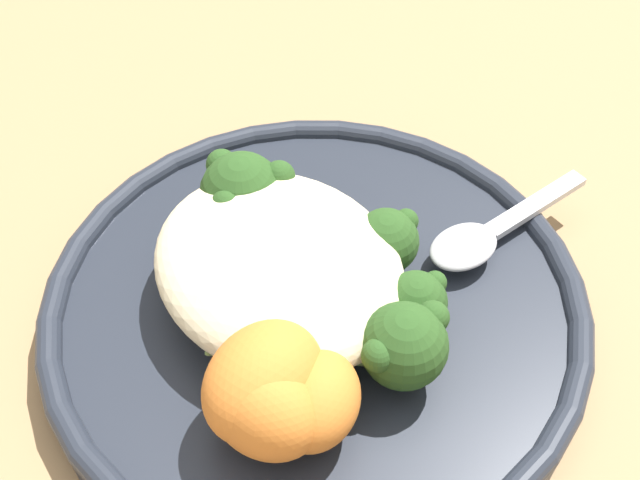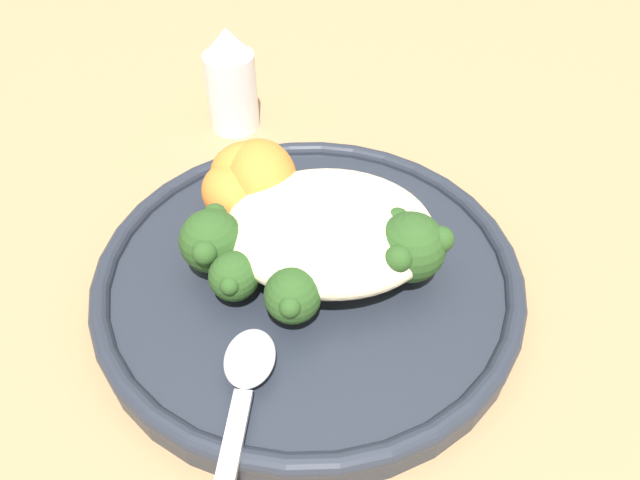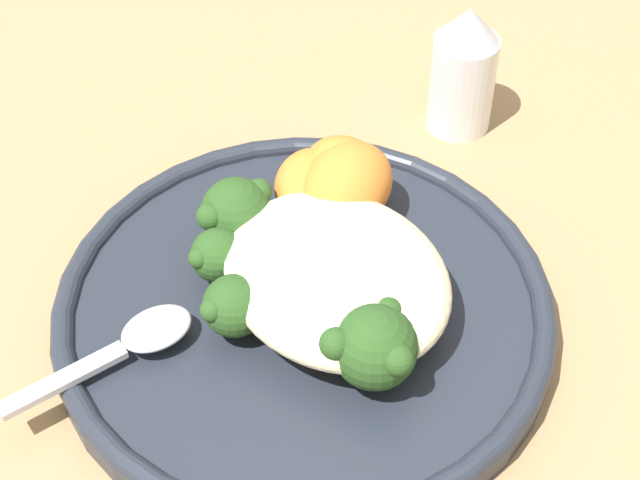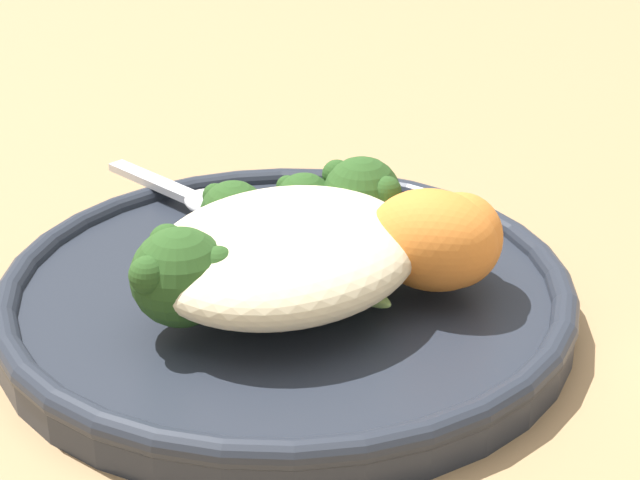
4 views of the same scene
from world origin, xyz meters
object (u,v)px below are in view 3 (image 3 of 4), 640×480
at_px(sweet_potato_chunk_0, 347,185).
at_px(plate, 304,311).
at_px(broccoli_stalk_1, 252,257).
at_px(broccoli_stalk_0, 256,221).
at_px(sweet_potato_chunk_1, 345,173).
at_px(sweet_potato_chunk_2, 309,184).
at_px(spoon, 137,339).
at_px(quinoa_mound, 340,280).
at_px(broccoli_stalk_2, 264,295).
at_px(broccoli_stalk_4, 371,330).
at_px(salt_shaker, 464,70).
at_px(broccoli_stalk_3, 332,292).

bearing_deg(sweet_potato_chunk_0, plate, 122.49).
bearing_deg(broccoli_stalk_1, broccoli_stalk_0, -97.50).
xyz_separation_m(broccoli_stalk_1, sweet_potato_chunk_1, (0.01, -0.07, 0.01)).
xyz_separation_m(sweet_potato_chunk_2, spoon, (-0.03, 0.12, -0.01)).
xyz_separation_m(quinoa_mound, spoon, (0.04, 0.09, -0.01)).
xyz_separation_m(broccoli_stalk_2, sweet_potato_chunk_0, (0.03, -0.07, 0.01)).
xyz_separation_m(broccoli_stalk_4, sweet_potato_chunk_1, (0.09, -0.06, 0.00)).
height_order(broccoli_stalk_1, broccoli_stalk_2, broccoli_stalk_2).
relative_size(broccoli_stalk_1, salt_shaker, 1.07).
distance_m(plate, broccoli_stalk_2, 0.03).
bearing_deg(broccoli_stalk_4, spoon, -99.49).
height_order(broccoli_stalk_1, spoon, broccoli_stalk_1).
relative_size(broccoli_stalk_3, spoon, 0.72).
bearing_deg(broccoli_stalk_2, broccoli_stalk_3, 151.40).
relative_size(plate, salt_shaker, 3.04).
bearing_deg(broccoli_stalk_4, sweet_potato_chunk_0, 179.18).
distance_m(sweet_potato_chunk_0, sweet_potato_chunk_1, 0.01).
height_order(broccoli_stalk_2, sweet_potato_chunk_1, sweet_potato_chunk_1).
height_order(broccoli_stalk_2, broccoli_stalk_4, broccoli_stalk_4).
bearing_deg(quinoa_mound, sweet_potato_chunk_2, -24.39).
height_order(broccoli_stalk_3, spoon, broccoli_stalk_3).
bearing_deg(sweet_potato_chunk_2, broccoli_stalk_3, 152.44).
distance_m(broccoli_stalk_1, sweet_potato_chunk_1, 0.07).
height_order(plate, broccoli_stalk_3, broccoli_stalk_3).
bearing_deg(broccoli_stalk_0, sweet_potato_chunk_1, -125.02).
xyz_separation_m(broccoli_stalk_4, sweet_potato_chunk_0, (0.08, -0.05, 0.00)).
height_order(broccoli_stalk_0, sweet_potato_chunk_1, sweet_potato_chunk_1).
bearing_deg(spoon, broccoli_stalk_0, -164.27).
bearing_deg(broccoli_stalk_3, salt_shaker, 177.89).
bearing_deg(broccoli_stalk_4, salt_shaker, 156.07).
distance_m(plate, broccoli_stalk_0, 0.05).
height_order(broccoli_stalk_2, sweet_potato_chunk_2, sweet_potato_chunk_2).
relative_size(broccoli_stalk_0, sweet_potato_chunk_0, 1.56).
bearing_deg(sweet_potato_chunk_0, salt_shaker, -71.60).
distance_m(broccoli_stalk_4, salt_shaker, 0.21).
relative_size(plate, sweet_potato_chunk_1, 5.37).
relative_size(quinoa_mound, broccoli_stalk_4, 1.15).
relative_size(plate, spoon, 2.54).
relative_size(broccoli_stalk_0, broccoli_stalk_1, 0.97).
distance_m(plate, spoon, 0.09).
distance_m(broccoli_stalk_2, spoon, 0.06).
height_order(plate, broccoli_stalk_2, broccoli_stalk_2).
bearing_deg(quinoa_mound, broccoli_stalk_0, 7.89).
bearing_deg(sweet_potato_chunk_2, broccoli_stalk_2, 127.19).
distance_m(broccoli_stalk_3, spoon, 0.10).
xyz_separation_m(sweet_potato_chunk_0, spoon, (-0.01, 0.13, -0.02)).
relative_size(quinoa_mound, broccoli_stalk_3, 1.69).
distance_m(broccoli_stalk_1, salt_shaker, 0.19).
relative_size(quinoa_mound, broccoli_stalk_2, 1.06).
bearing_deg(broccoli_stalk_3, sweet_potato_chunk_0, -164.02).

